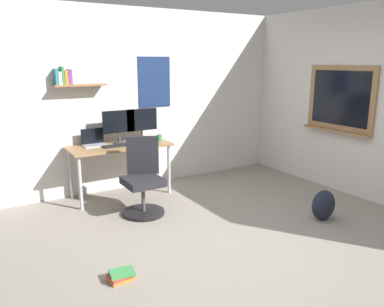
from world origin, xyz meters
name	(u,v)px	position (x,y,z in m)	size (l,w,h in m)	color
ground_plane	(234,247)	(0.00, 0.00, 0.00)	(5.20, 5.20, 0.00)	gray
wall_back	(135,100)	(-0.01, 2.45, 1.30)	(5.00, 0.30, 2.60)	silver
desk	(120,151)	(-0.41, 2.07, 0.66)	(1.39, 0.59, 0.73)	#997047
office_chair	(143,181)	(-0.40, 1.35, 0.41)	(0.54, 0.56, 0.95)	black
laptop	(94,142)	(-0.73, 2.22, 0.79)	(0.31, 0.21, 0.23)	#ADAFB5
monitor_primary	(119,124)	(-0.38, 2.17, 1.01)	(0.46, 0.17, 0.46)	#38383D
monitor_secondary	(142,122)	(-0.03, 2.17, 1.01)	(0.46, 0.17, 0.46)	#38383D
keyboard	(117,146)	(-0.48, 2.00, 0.74)	(0.37, 0.13, 0.02)	black
computer_mouse	(136,143)	(-0.20, 2.00, 0.75)	(0.10, 0.06, 0.03)	#262628
coffee_mug	(159,138)	(0.18, 2.05, 0.78)	(0.08, 0.08, 0.09)	#338C4C
backpack	(323,205)	(1.35, 0.03, 0.18)	(0.32, 0.22, 0.36)	#1E2333
book_stack_on_floor	(121,276)	(-1.21, 0.03, 0.04)	(0.24, 0.18, 0.09)	orange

